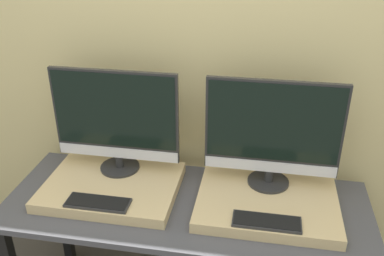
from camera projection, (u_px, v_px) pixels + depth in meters
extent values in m
cube|color=#DBC684|center=(200.00, 61.00, 2.12)|extent=(8.00, 0.04, 2.60)
cube|color=#47474C|center=(186.00, 206.00, 2.03)|extent=(1.73, 0.66, 0.03)
cube|color=black|center=(63.00, 213.00, 2.56)|extent=(0.05, 0.05, 0.70)
cube|color=black|center=(342.00, 246.00, 2.31)|extent=(0.05, 0.05, 0.70)
cube|color=#D6B77F|center=(112.00, 186.00, 2.10)|extent=(0.65, 0.48, 0.05)
cylinder|color=#282828|center=(120.00, 167.00, 2.20)|extent=(0.20, 0.20, 0.01)
cylinder|color=#282828|center=(120.00, 161.00, 2.19)|extent=(0.04, 0.04, 0.06)
cube|color=#282828|center=(115.00, 115.00, 2.07)|extent=(0.63, 0.02, 0.46)
cube|color=black|center=(114.00, 111.00, 2.04)|extent=(0.60, 0.00, 0.38)
cube|color=silver|center=(118.00, 153.00, 2.15)|extent=(0.62, 0.00, 0.06)
cube|color=#2D2D2D|center=(98.00, 203.00, 1.93)|extent=(0.29, 0.11, 0.01)
cube|color=black|center=(98.00, 201.00, 1.93)|extent=(0.28, 0.09, 0.00)
cube|color=#D6B77F|center=(267.00, 203.00, 1.98)|extent=(0.65, 0.48, 0.05)
cylinder|color=#282828|center=(268.00, 181.00, 2.08)|extent=(0.20, 0.20, 0.01)
cylinder|color=#282828|center=(269.00, 176.00, 2.07)|extent=(0.04, 0.04, 0.06)
cube|color=#282828|center=(273.00, 128.00, 1.95)|extent=(0.63, 0.02, 0.46)
cube|color=black|center=(274.00, 123.00, 1.93)|extent=(0.60, 0.00, 0.38)
cube|color=silver|center=(270.00, 167.00, 2.03)|extent=(0.62, 0.00, 0.06)
cube|color=#2D2D2D|center=(267.00, 222.00, 1.81)|extent=(0.29, 0.11, 0.01)
cube|color=black|center=(267.00, 220.00, 1.81)|extent=(0.28, 0.09, 0.00)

